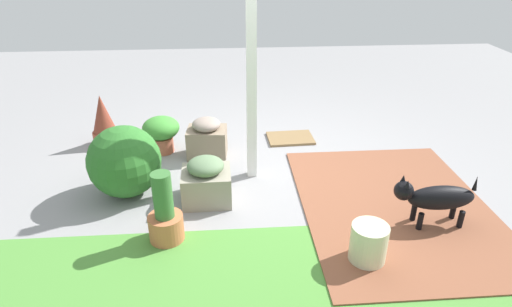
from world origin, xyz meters
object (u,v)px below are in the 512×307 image
(terracotta_pot_spiky, at_px, (104,122))
(round_shrub, at_px, (124,162))
(terracotta_pot_broad, at_px, (161,131))
(dog, at_px, (435,197))
(porch_pillar, at_px, (251,83))
(doormat, at_px, (290,138))
(stone_planter_mid, at_px, (206,181))
(terracotta_pot_tall, at_px, (165,217))
(ceramic_urn, at_px, (368,244))
(stone_planter_nearest, at_px, (207,138))

(terracotta_pot_spiky, bearing_deg, round_shrub, 112.42)
(terracotta_pot_broad, bearing_deg, dog, 146.85)
(porch_pillar, xyz_separation_m, terracotta_pot_spiky, (1.78, -0.92, -0.75))
(terracotta_pot_broad, bearing_deg, terracotta_pot_spiky, -19.61)
(round_shrub, relative_size, doormat, 1.25)
(round_shrub, xyz_separation_m, terracotta_pot_broad, (-0.24, -0.93, -0.09))
(stone_planter_mid, xyz_separation_m, terracotta_pot_tall, (0.33, 0.59, 0.01))
(stone_planter_mid, bearing_deg, ceramic_urn, 142.87)
(porch_pillar, relative_size, terracotta_pot_spiky, 3.24)
(stone_planter_nearest, bearing_deg, dog, 142.98)
(stone_planter_mid, distance_m, round_shrub, 0.85)
(terracotta_pot_tall, relative_size, ceramic_urn, 1.93)
(stone_planter_mid, xyz_separation_m, terracotta_pot_broad, (0.57, -1.13, 0.05))
(stone_planter_nearest, height_order, dog, dog)
(porch_pillar, height_order, round_shrub, porch_pillar)
(stone_planter_nearest, relative_size, terracotta_pot_broad, 1.07)
(round_shrub, bearing_deg, porch_pillar, -167.74)
(stone_planter_nearest, distance_m, doormat, 1.15)
(stone_planter_nearest, height_order, doormat, stone_planter_nearest)
(round_shrub, bearing_deg, dog, 164.86)
(stone_planter_mid, bearing_deg, terracotta_pot_broad, -63.35)
(ceramic_urn, relative_size, doormat, 0.58)
(terracotta_pot_broad, distance_m, terracotta_pot_tall, 1.74)
(porch_pillar, relative_size, doormat, 3.63)
(porch_pillar, distance_m, stone_planter_mid, 1.08)
(round_shrub, distance_m, terracotta_pot_broad, 0.97)
(terracotta_pot_broad, relative_size, dog, 0.60)
(porch_pillar, bearing_deg, ceramic_urn, 119.57)
(stone_planter_nearest, distance_m, dog, 2.58)
(stone_planter_mid, relative_size, dog, 0.64)
(terracotta_pot_spiky, height_order, doormat, terracotta_pot_spiky)
(round_shrub, distance_m, ceramic_urn, 2.45)
(dog, bearing_deg, terracotta_pot_tall, 0.44)
(round_shrub, height_order, ceramic_urn, round_shrub)
(doormat, bearing_deg, terracotta_pot_broad, 8.27)
(terracotta_pot_broad, relative_size, terracotta_pot_spiky, 0.69)
(dog, height_order, ceramic_urn, dog)
(stone_planter_nearest, xyz_separation_m, dog, (-2.06, 1.55, 0.07))
(porch_pillar, xyz_separation_m, dog, (-1.56, 1.05, -0.76))
(porch_pillar, bearing_deg, terracotta_pot_spiky, -27.18)
(terracotta_pot_broad, bearing_deg, stone_planter_mid, 116.65)
(terracotta_pot_tall, xyz_separation_m, doormat, (-1.38, -1.96, -0.22))
(dog, bearing_deg, terracotta_pot_broad, -33.15)
(terracotta_pot_spiky, height_order, ceramic_urn, terracotta_pot_spiky)
(terracotta_pot_tall, height_order, ceramic_urn, terracotta_pot_tall)
(ceramic_urn, bearing_deg, porch_pillar, -60.43)
(porch_pillar, xyz_separation_m, doormat, (-0.56, -0.89, -1.04))
(stone_planter_mid, xyz_separation_m, doormat, (-1.04, -1.37, -0.20))
(round_shrub, distance_m, dog, 2.96)
(stone_planter_mid, height_order, doormat, stone_planter_mid)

